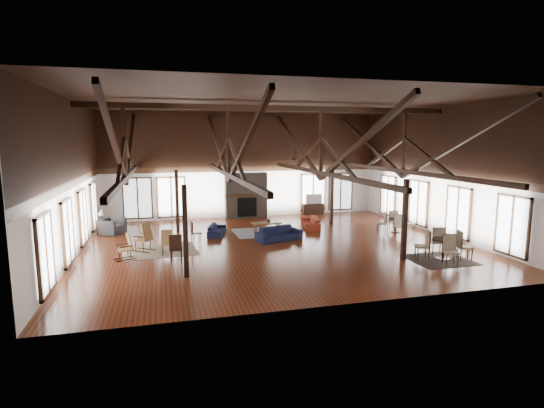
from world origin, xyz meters
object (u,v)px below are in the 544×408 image
object	(u,v)px
armchair	(112,227)
sofa_navy_front	(279,234)
coffee_table	(267,224)
cafe_table_near	(444,245)
tv_console	(313,209)
cafe_table_far	(396,223)
sofa_navy_left	(217,230)
sofa_orange	(311,223)

from	to	relation	value
armchair	sofa_navy_front	bearing A→B (deg)	-84.72
coffee_table	armchair	xyz separation A→B (m)	(-7.24, 1.61, -0.09)
cafe_table_near	tv_console	bearing A→B (deg)	97.36
sofa_navy_front	tv_console	distance (m)	7.14
tv_console	cafe_table_far	bearing A→B (deg)	-69.81
armchair	cafe_table_near	size ratio (longest dim) A/B	0.53
sofa_navy_left	tv_console	bearing A→B (deg)	-39.09
cafe_table_far	coffee_table	bearing A→B (deg)	166.88
sofa_navy_front	sofa_navy_left	size ratio (longest dim) A/B	1.25
sofa_navy_front	tv_console	size ratio (longest dim) A/B	1.61
coffee_table	cafe_table_far	distance (m)	6.30
armchair	cafe_table_near	world-z (taller)	cafe_table_near
sofa_orange	cafe_table_far	distance (m)	4.18
sofa_navy_front	coffee_table	bearing A→B (deg)	78.94
sofa_orange	armchair	world-z (taller)	armchair
cafe_table_far	tv_console	distance (m)	6.24
cafe_table_near	cafe_table_far	bearing A→B (deg)	80.51
sofa_orange	cafe_table_far	world-z (taller)	cafe_table_far
tv_console	armchair	bearing A→B (deg)	-165.91
cafe_table_near	tv_console	xyz separation A→B (m)	(-1.37, 10.58, -0.22)
cafe_table_near	cafe_table_far	xyz separation A→B (m)	(0.79, 4.72, -0.07)
sofa_orange	tv_console	bearing A→B (deg)	169.50
sofa_navy_left	sofa_navy_front	bearing A→B (deg)	-107.41
sofa_navy_front	coffee_table	distance (m)	1.62
sofa_navy_left	coffee_table	distance (m)	2.41
sofa_navy_left	tv_console	distance (m)	7.68
cafe_table_far	tv_console	bearing A→B (deg)	110.19
coffee_table	cafe_table_near	bearing A→B (deg)	-55.96
sofa_orange	coffee_table	world-z (taller)	sofa_orange
sofa_orange	cafe_table_near	size ratio (longest dim) A/B	0.89
armchair	sofa_orange	bearing A→B (deg)	-67.45
coffee_table	armchair	bearing A→B (deg)	160.46
sofa_navy_left	sofa_orange	xyz separation A→B (m)	(4.85, 0.41, 0.03)
tv_console	cafe_table_near	bearing A→B (deg)	-82.64
sofa_navy_left	sofa_orange	bearing A→B (deg)	-68.20
sofa_navy_left	coffee_table	bearing A→B (deg)	-76.59
cafe_table_near	coffee_table	bearing A→B (deg)	131.00
sofa_navy_left	cafe_table_near	distance (m)	9.98
sofa_orange	armchair	distance (m)	9.75
armchair	tv_console	distance (m)	11.56
coffee_table	tv_console	bearing A→B (deg)	41.12
sofa_navy_left	armchair	xyz separation A→B (m)	(-4.85, 1.46, 0.12)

